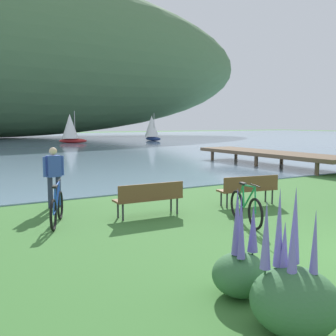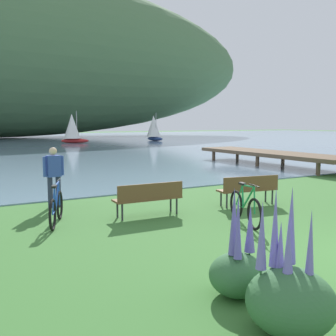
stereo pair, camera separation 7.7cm
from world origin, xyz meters
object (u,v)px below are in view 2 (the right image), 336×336
object	(u,v)px
park_bench_further_along	(149,196)
sailboat_nearest_to_shore	(72,128)
person_at_shoreline	(54,173)
park_bench_near_camera	(249,188)
bicycle_leaning_near_bench	(245,207)
bicycle_beside_path	(56,208)
sailboat_mid_bay	(154,128)

from	to	relation	value
park_bench_further_along	sailboat_nearest_to_shore	size ratio (longest dim) A/B	0.49
sailboat_nearest_to_shore	person_at_shoreline	bearing A→B (deg)	-106.65
park_bench_near_camera	park_bench_further_along	distance (m)	3.13
park_bench_further_along	person_at_shoreline	world-z (taller)	person_at_shoreline
park_bench_further_along	bicycle_leaning_near_bench	world-z (taller)	bicycle_leaning_near_bench
bicycle_leaning_near_bench	bicycle_beside_path	world-z (taller)	same
bicycle_leaning_near_bench	sailboat_mid_bay	bearing A→B (deg)	65.41
bicycle_beside_path	sailboat_mid_bay	world-z (taller)	sailboat_mid_bay
person_at_shoreline	park_bench_near_camera	bearing A→B (deg)	-27.08
park_bench_near_camera	bicycle_beside_path	size ratio (longest dim) A/B	1.12
bicycle_leaning_near_bench	bicycle_beside_path	size ratio (longest dim) A/B	1.03
park_bench_near_camera	person_at_shoreline	xyz separation A→B (m)	(-4.96, 2.54, 0.46)
park_bench_further_along	sailboat_mid_bay	size ratio (longest dim) A/B	0.50
bicycle_leaning_near_bench	sailboat_nearest_to_shore	size ratio (longest dim) A/B	0.46
sailboat_mid_bay	sailboat_nearest_to_shore	bearing A→B (deg)	-175.74
sailboat_mid_bay	park_bench_near_camera	bearing A→B (deg)	-113.62
park_bench_near_camera	bicycle_leaning_near_bench	bearing A→B (deg)	-133.44
person_at_shoreline	park_bench_further_along	bearing A→B (deg)	-51.33
park_bench_further_along	person_at_shoreline	bearing A→B (deg)	128.67
park_bench_near_camera	park_bench_further_along	bearing A→B (deg)	175.69
park_bench_further_along	bicycle_leaning_near_bench	distance (m)	2.43
park_bench_further_along	bicycle_beside_path	xyz separation A→B (m)	(-2.26, 0.37, -0.12)
park_bench_further_along	sailboat_mid_bay	bearing A→B (deg)	62.34
park_bench_further_along	bicycle_leaning_near_bench	bearing A→B (deg)	-47.46
bicycle_beside_path	sailboat_nearest_to_shore	world-z (taller)	sailboat_nearest_to_shore
person_at_shoreline	sailboat_nearest_to_shore	xyz separation A→B (m)	(10.17, 33.99, 0.82)
park_bench_near_camera	bicycle_leaning_near_bench	xyz separation A→B (m)	(-1.47, -1.56, -0.12)
park_bench_near_camera	person_at_shoreline	distance (m)	5.59
sailboat_mid_bay	person_at_shoreline	bearing A→B (deg)	-121.45
sailboat_nearest_to_shore	sailboat_mid_bay	xyz separation A→B (m)	(11.13, 0.83, -0.04)
bicycle_leaning_near_bench	sailboat_nearest_to_shore	distance (m)	38.69
park_bench_near_camera	park_bench_further_along	world-z (taller)	same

